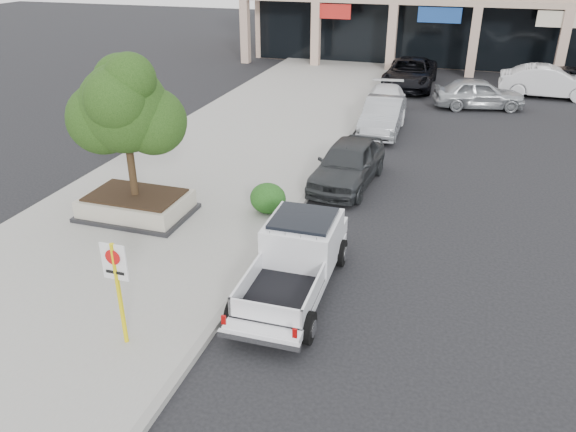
# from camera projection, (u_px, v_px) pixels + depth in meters

# --- Properties ---
(ground) EXTENTS (120.00, 120.00, 0.00)m
(ground) POSITION_uv_depth(u_px,v_px,m) (299.00, 310.00, 12.83)
(ground) COLOR black
(ground) RESTS_ON ground
(sidewalk) EXTENTS (8.00, 52.00, 0.15)m
(sidewalk) POSITION_uv_depth(u_px,v_px,m) (197.00, 183.00, 19.44)
(sidewalk) COLOR gray
(sidewalk) RESTS_ON ground
(curb) EXTENTS (0.20, 52.00, 0.15)m
(curb) POSITION_uv_depth(u_px,v_px,m) (306.00, 197.00, 18.35)
(curb) COLOR gray
(curb) RESTS_ON ground
(planter) EXTENTS (3.20, 2.20, 0.68)m
(planter) POSITION_uv_depth(u_px,v_px,m) (137.00, 205.00, 16.85)
(planter) COLOR black
(planter) RESTS_ON sidewalk
(planter_tree) EXTENTS (2.90, 2.55, 4.00)m
(planter_tree) POSITION_uv_depth(u_px,v_px,m) (131.00, 108.00, 15.66)
(planter_tree) COLOR #302412
(planter_tree) RESTS_ON planter
(no_parking_sign) EXTENTS (0.55, 0.09, 2.30)m
(no_parking_sign) POSITION_uv_depth(u_px,v_px,m) (117.00, 280.00, 10.94)
(no_parking_sign) COLOR yellow
(no_parking_sign) RESTS_ON sidewalk
(hedge) EXTENTS (1.10, 0.99, 0.93)m
(hedge) POSITION_uv_depth(u_px,v_px,m) (268.00, 198.00, 16.93)
(hedge) COLOR #1C4413
(hedge) RESTS_ON sidewalk
(pickup_truck) EXTENTS (1.96, 5.08, 1.59)m
(pickup_truck) POSITION_uv_depth(u_px,v_px,m) (293.00, 264.00, 13.14)
(pickup_truck) COLOR white
(pickup_truck) RESTS_ON ground
(curb_car_a) EXTENTS (2.17, 4.64, 1.54)m
(curb_car_a) POSITION_uv_depth(u_px,v_px,m) (348.00, 163.00, 19.19)
(curb_car_a) COLOR #2B2E30
(curb_car_a) RESTS_ON ground
(curb_car_b) EXTENTS (1.65, 4.53, 1.48)m
(curb_car_b) POSITION_uv_depth(u_px,v_px,m) (383.00, 116.00, 24.55)
(curb_car_b) COLOR #999CA1
(curb_car_b) RESTS_ON ground
(curb_car_c) EXTENTS (2.40, 4.80, 1.34)m
(curb_car_c) POSITION_uv_depth(u_px,v_px,m) (386.00, 102.00, 26.99)
(curb_car_c) COLOR white
(curb_car_c) RESTS_ON ground
(curb_car_d) EXTENTS (2.70, 5.85, 1.63)m
(curb_car_d) POSITION_uv_depth(u_px,v_px,m) (410.00, 73.00, 32.21)
(curb_car_d) COLOR black
(curb_car_d) RESTS_ON ground
(lot_car_a) EXTENTS (4.72, 2.76, 1.51)m
(lot_car_a) POSITION_uv_depth(u_px,v_px,m) (479.00, 93.00, 28.12)
(lot_car_a) COLOR #A0A3A8
(lot_car_a) RESTS_ON ground
(lot_car_b) EXTENTS (5.06, 1.81, 1.66)m
(lot_car_b) POSITION_uv_depth(u_px,v_px,m) (549.00, 82.00, 30.12)
(lot_car_b) COLOR silver
(lot_car_b) RESTS_ON ground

